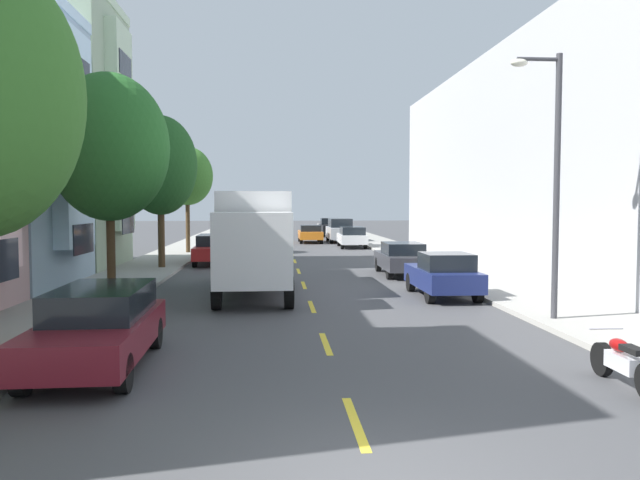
# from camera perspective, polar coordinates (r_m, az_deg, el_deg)

# --- Properties ---
(ground_plane) EXTENTS (160.00, 160.00, 0.00)m
(ground_plane) POSITION_cam_1_polar(r_m,az_deg,el_deg) (36.74, -2.49, -1.53)
(ground_plane) COLOR #424244
(sidewalk_left) EXTENTS (3.20, 120.00, 0.14)m
(sidewalk_left) POSITION_cam_1_polar(r_m,az_deg,el_deg) (35.23, -14.01, -1.72)
(sidewalk_left) COLOR #99968E
(sidewalk_left) RESTS_ON ground_plane
(sidewalk_right) EXTENTS (3.20, 120.00, 0.14)m
(sidewalk_right) POSITION_cam_1_polar(r_m,az_deg,el_deg) (35.69, 9.09, -1.60)
(sidewalk_right) COLOR #99968E
(sidewalk_right) RESTS_ON ground_plane
(lane_centerline_dashes) EXTENTS (0.14, 47.20, 0.01)m
(lane_centerline_dashes) POSITION_cam_1_polar(r_m,az_deg,el_deg) (31.26, -2.17, -2.37)
(lane_centerline_dashes) COLOR yellow
(lane_centerline_dashes) RESTS_ON ground_plane
(apartment_block_opposite) EXTENTS (10.00, 36.00, 10.12)m
(apartment_block_opposite) POSITION_cam_1_polar(r_m,az_deg,el_deg) (30.52, 25.01, 6.69)
(apartment_block_opposite) COLOR #A8A8AD
(apartment_block_opposite) RESTS_ON ground_plane
(street_tree_second) EXTENTS (3.82, 3.82, 7.15)m
(street_tree_second) POSITION_cam_1_polar(r_m,az_deg,el_deg) (21.25, -18.78, 8.04)
(street_tree_second) COLOR #47331E
(street_tree_second) RESTS_ON sidewalk_left
(street_tree_third) EXTENTS (3.40, 3.40, 7.09)m
(street_tree_third) POSITION_cam_1_polar(r_m,az_deg,el_deg) (30.10, -14.43, 6.62)
(street_tree_third) COLOR #47331E
(street_tree_third) RESTS_ON sidewalk_left
(street_tree_farthest) EXTENTS (3.13, 3.13, 6.47)m
(street_tree_farthest) POSITION_cam_1_polar(r_m,az_deg,el_deg) (39.06, -12.08, 5.74)
(street_tree_farthest) COLOR #47331E
(street_tree_farthest) RESTS_ON sidewalk_left
(street_lamp) EXTENTS (1.35, 0.28, 6.77)m
(street_lamp) POSITION_cam_1_polar(r_m,az_deg,el_deg) (17.04, 20.44, 6.35)
(street_lamp) COLOR #38383D
(street_lamp) RESTS_ON sidewalk_right
(delivery_box_truck) EXTENTS (2.50, 7.97, 3.50)m
(delivery_box_truck) POSITION_cam_1_polar(r_m,az_deg,el_deg) (21.62, -6.03, 0.30)
(delivery_box_truck) COLOR white
(delivery_box_truck) RESTS_ON ground_plane
(parked_suv_sky) EXTENTS (2.04, 4.83, 1.93)m
(parked_suv_sky) POSITION_cam_1_polar(r_m,az_deg,el_deg) (55.97, -7.67, 1.11)
(parked_suv_sky) COLOR #7A9EC6
(parked_suv_sky) RESTS_ON ground_plane
(parked_wagon_white) EXTENTS (1.95, 4.75, 1.50)m
(parked_wagon_white) POSITION_cam_1_polar(r_m,az_deg,el_deg) (44.34, 2.94, 0.34)
(parked_wagon_white) COLOR silver
(parked_wagon_white) RESTS_ON ground_plane
(parked_hatchback_navy) EXTENTS (1.75, 4.00, 1.50)m
(parked_hatchback_navy) POSITION_cam_1_polar(r_m,az_deg,el_deg) (21.06, 11.23, -3.13)
(parked_hatchback_navy) COLOR navy
(parked_hatchback_navy) RESTS_ON ground_plane
(parked_wagon_red) EXTENTS (1.94, 4.75, 1.50)m
(parked_wagon_red) POSITION_cam_1_polar(r_m,az_deg,el_deg) (32.76, -9.73, -0.75)
(parked_wagon_red) COLOR #AD1E1E
(parked_wagon_red) RESTS_ON ground_plane
(parked_wagon_burgundy) EXTENTS (1.93, 4.74, 1.50)m
(parked_wagon_burgundy) POSITION_cam_1_polar(r_m,az_deg,el_deg) (12.59, -19.61, -7.37)
(parked_wagon_burgundy) COLOR maroon
(parked_wagon_burgundy) RESTS_ON ground_plane
(parked_pickup_black) EXTENTS (2.03, 5.31, 1.73)m
(parked_pickup_black) POSITION_cam_1_polar(r_m,az_deg,el_deg) (60.19, 1.00, 1.14)
(parked_pickup_black) COLOR black
(parked_pickup_black) RESTS_ON ground_plane
(parked_sedan_charcoal) EXTENTS (1.88, 4.53, 1.43)m
(parked_sedan_charcoal) POSITION_cam_1_polar(r_m,az_deg,el_deg) (27.29, 7.52, -1.66)
(parked_sedan_charcoal) COLOR #333338
(parked_sedan_charcoal) RESTS_ON ground_plane
(parked_suv_silver) EXTENTS (1.97, 4.81, 1.93)m
(parked_suv_silver) POSITION_cam_1_polar(r_m,az_deg,el_deg) (50.43, 1.86, 0.90)
(parked_suv_silver) COLOR #B2B5BA
(parked_suv_silver) RESTS_ON ground_plane
(moving_orange_sedan) EXTENTS (1.80, 4.50, 1.43)m
(moving_orange_sedan) POSITION_cam_1_polar(r_m,az_deg,el_deg) (49.97, -0.91, 0.61)
(moving_orange_sedan) COLOR orange
(moving_orange_sedan) RESTS_ON ground_plane
(parked_motorcycle) EXTENTS (0.62, 2.05, 0.90)m
(parked_motorcycle) POSITION_cam_1_polar(r_m,az_deg,el_deg) (11.87, 26.08, -10.11)
(parked_motorcycle) COLOR black
(parked_motorcycle) RESTS_ON ground_plane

